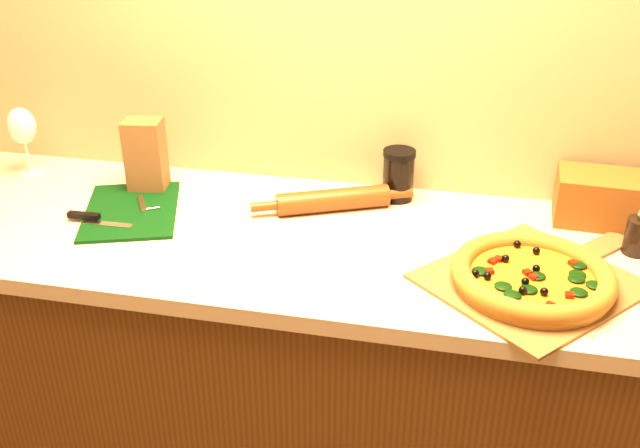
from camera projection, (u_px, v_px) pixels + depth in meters
The scene contains 10 objects.
cabinet at pixel (323, 387), 1.95m from camera, with size 2.80×0.65×0.86m, color #4A2B10.
countertop at pixel (323, 244), 1.74m from camera, with size 2.84×0.68×0.04m, color beige.
pizza_peel at pixel (535, 280), 1.55m from camera, with size 0.54×0.55×0.01m.
pizza at pixel (532, 277), 1.51m from camera, with size 0.34×0.34×0.05m.
cutting_board at pixel (130, 211), 1.84m from camera, with size 0.32×0.38×0.02m.
pepper_grinder at pixel (639, 235), 1.64m from camera, with size 0.06×0.06×0.12m.
rolling_pin at pixel (333, 200), 1.84m from camera, with size 0.40×0.20×0.06m.
wine_glass at pixel (22, 128), 2.00m from camera, with size 0.08×0.08×0.20m.
paper_bag at pixel (146, 156), 1.92m from camera, with size 0.10×0.08×0.20m, color brown.
dark_jar at pixel (398, 175), 1.89m from camera, with size 0.09×0.09×0.14m.
Camera 1 is at (0.31, -0.06, 1.73)m, focal length 40.00 mm.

